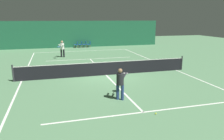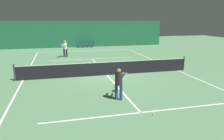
{
  "view_description": "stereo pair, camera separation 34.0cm",
  "coord_description": "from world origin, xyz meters",
  "views": [
    {
      "loc": [
        -3.56,
        -14.25,
        3.86
      ],
      "look_at": [
        -0.2,
        -2.23,
        0.89
      ],
      "focal_mm": 35.0,
      "sensor_mm": 36.0,
      "label": 1
    },
    {
      "loc": [
        -3.23,
        -14.34,
        3.86
      ],
      "look_at": [
        -0.2,
        -2.23,
        0.89
      ],
      "focal_mm": 35.0,
      "sensor_mm": 36.0,
      "label": 2
    }
  ],
  "objects": [
    {
      "name": "courtside_chair_1",
      "position": [
        0.28,
        15.09,
        0.49
      ],
      "size": [
        0.44,
        0.44,
        0.84
      ],
      "rotation": [
        0.0,
        0.0,
        -1.57
      ],
      "color": "brown",
      "rests_on": "ground"
    },
    {
      "name": "court_line_sideline_left",
      "position": [
        -5.5,
        0.0,
        0.0
      ],
      "size": [
        0.1,
        23.8,
        0.0
      ],
      "color": "white",
      "rests_on": "ground"
    },
    {
      "name": "court_line_service_near",
      "position": [
        0.0,
        -6.4,
        0.0
      ],
      "size": [
        8.25,
        0.1,
        0.0
      ],
      "color": "white",
      "rests_on": "ground"
    },
    {
      "name": "player_near",
      "position": [
        -0.47,
        -4.69,
        0.9
      ],
      "size": [
        1.02,
        1.26,
        1.55
      ],
      "rotation": [
        0.0,
        0.0,
        0.97
      ],
      "color": "navy",
      "rests_on": "ground"
    },
    {
      "name": "tennis_net",
      "position": [
        0.0,
        0.0,
        0.51
      ],
      "size": [
        12.0,
        0.1,
        1.07
      ],
      "color": "black",
      "rests_on": "ground"
    },
    {
      "name": "courtside_chair_3",
      "position": [
        1.44,
        15.09,
        0.49
      ],
      "size": [
        0.44,
        0.44,
        0.84
      ],
      "rotation": [
        0.0,
        0.0,
        -1.57
      ],
      "color": "brown",
      "rests_on": "ground"
    },
    {
      "name": "court_line_centre",
      "position": [
        0.0,
        0.0,
        0.0
      ],
      "size": [
        0.1,
        12.8,
        0.0
      ],
      "color": "white",
      "rests_on": "ground"
    },
    {
      "name": "tennis_ball",
      "position": [
        0.42,
        -6.72,
        0.03
      ],
      "size": [
        0.07,
        0.07,
        0.07
      ],
      "color": "#D1DB33",
      "rests_on": "ground"
    },
    {
      "name": "backdrop_curtain",
      "position": [
        0.0,
        15.64,
        1.76
      ],
      "size": [
        23.0,
        0.12,
        3.52
      ],
      "color": "#1E5B3D",
      "rests_on": "ground"
    },
    {
      "name": "ground_plane",
      "position": [
        0.0,
        0.0,
        0.0
      ],
      "size": [
        60.0,
        60.0,
        0.0
      ],
      "primitive_type": "plane",
      "color": "#56845B"
    },
    {
      "name": "player_far",
      "position": [
        -2.5,
        8.18,
        0.97
      ],
      "size": [
        0.82,
        1.39,
        1.67
      ],
      "rotation": [
        0.0,
        0.0,
        -1.94
      ],
      "color": "black",
      "rests_on": "ground"
    },
    {
      "name": "courtside_chair_0",
      "position": [
        -0.29,
        15.09,
        0.49
      ],
      "size": [
        0.44,
        0.44,
        0.84
      ],
      "rotation": [
        0.0,
        0.0,
        -1.57
      ],
      "color": "brown",
      "rests_on": "ground"
    },
    {
      "name": "court_line_service_far",
      "position": [
        0.0,
        6.4,
        0.0
      ],
      "size": [
        8.25,
        0.1,
        0.0
      ],
      "color": "white",
      "rests_on": "ground"
    },
    {
      "name": "courtside_chair_2",
      "position": [
        0.86,
        15.09,
        0.49
      ],
      "size": [
        0.44,
        0.44,
        0.84
      ],
      "rotation": [
        0.0,
        0.0,
        -1.57
      ],
      "color": "brown",
      "rests_on": "ground"
    },
    {
      "name": "court_line_baseline_far",
      "position": [
        0.0,
        11.9,
        0.0
      ],
      "size": [
        11.0,
        0.1,
        0.0
      ],
      "color": "white",
      "rests_on": "ground"
    },
    {
      "name": "court_line_sideline_right",
      "position": [
        5.5,
        0.0,
        0.0
      ],
      "size": [
        0.1,
        23.8,
        0.0
      ],
      "color": "white",
      "rests_on": "ground"
    }
  ]
}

